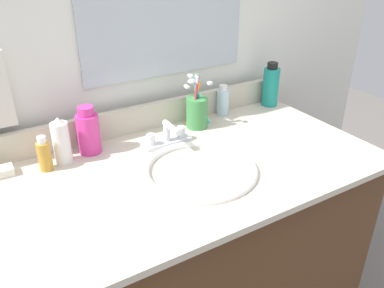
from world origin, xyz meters
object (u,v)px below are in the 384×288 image
at_px(bottle_mouthwash_teal, 271,86).
at_px(bottle_oil_amber, 44,155).
at_px(cup_green, 197,111).
at_px(soap_bar, 2,172).
at_px(faucet, 167,137).
at_px(bottle_soap_pink, 88,132).
at_px(bottle_lotion_white, 61,142).
at_px(bottle_gel_clear, 223,101).

distance_m(bottle_mouthwash_teal, bottle_oil_amber, 0.88).
relative_size(cup_green, soap_bar, 3.02).
xyz_separation_m(faucet, bottle_mouthwash_teal, (0.51, 0.09, 0.05)).
height_order(bottle_soap_pink, bottle_lotion_white, bottle_soap_pink).
height_order(faucet, bottle_mouthwash_teal, bottle_mouthwash_teal).
xyz_separation_m(bottle_mouthwash_teal, soap_bar, (-1.00, -0.02, -0.07)).
bearing_deg(bottle_lotion_white, bottle_oil_amber, -162.88).
xyz_separation_m(bottle_gel_clear, soap_bar, (-0.78, -0.04, -0.04)).
xyz_separation_m(bottle_gel_clear, bottle_mouthwash_teal, (0.21, -0.02, 0.03)).
height_order(faucet, bottle_soap_pink, bottle_soap_pink).
xyz_separation_m(bottle_mouthwash_teal, bottle_oil_amber, (-0.88, -0.05, -0.03)).
distance_m(bottle_mouthwash_teal, cup_green, 0.36).
bearing_deg(bottle_lotion_white, cup_green, 0.83).
relative_size(bottle_gel_clear, bottle_soap_pink, 0.76).
bearing_deg(bottle_mouthwash_teal, bottle_gel_clear, 175.34).
height_order(bottle_soap_pink, bottle_oil_amber, bottle_soap_pink).
bearing_deg(bottle_lotion_white, bottle_mouthwash_teal, 2.34).
xyz_separation_m(bottle_mouthwash_teal, bottle_soap_pink, (-0.74, -0.01, -0.01)).
distance_m(faucet, cup_green, 0.17).
bearing_deg(bottle_mouthwash_teal, bottle_soap_pink, -179.03).
bearing_deg(cup_green, bottle_gel_clear, 17.34).
height_order(bottle_gel_clear, bottle_mouthwash_teal, bottle_mouthwash_teal).
bearing_deg(bottle_gel_clear, bottle_oil_amber, -174.16).
bearing_deg(bottle_oil_amber, bottle_gel_clear, 5.84).
xyz_separation_m(faucet, bottle_oil_amber, (-0.37, 0.04, 0.02)).
distance_m(bottle_soap_pink, bottle_oil_amber, 0.15).
xyz_separation_m(bottle_oil_amber, bottle_lotion_white, (0.06, 0.02, 0.02)).
bearing_deg(faucet, soap_bar, 171.43).
relative_size(bottle_oil_amber, soap_bar, 1.67).
distance_m(bottle_mouthwash_teal, bottle_soap_pink, 0.74).
height_order(faucet, cup_green, cup_green).
xyz_separation_m(faucet, soap_bar, (-0.49, 0.07, -0.02)).
height_order(bottle_gel_clear, bottle_soap_pink, bottle_soap_pink).
distance_m(bottle_gel_clear, bottle_soap_pink, 0.52).
distance_m(bottle_mouthwash_teal, soap_bar, 1.00).
xyz_separation_m(bottle_gel_clear, bottle_lotion_white, (-0.61, -0.05, 0.02)).
bearing_deg(faucet, bottle_gel_clear, 20.57).
distance_m(bottle_lotion_white, cup_green, 0.47).
relative_size(bottle_soap_pink, bottle_lotion_white, 1.04).
relative_size(faucet, bottle_mouthwash_teal, 0.93).
height_order(faucet, soap_bar, faucet).
bearing_deg(bottle_mouthwash_teal, bottle_oil_amber, -176.71).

